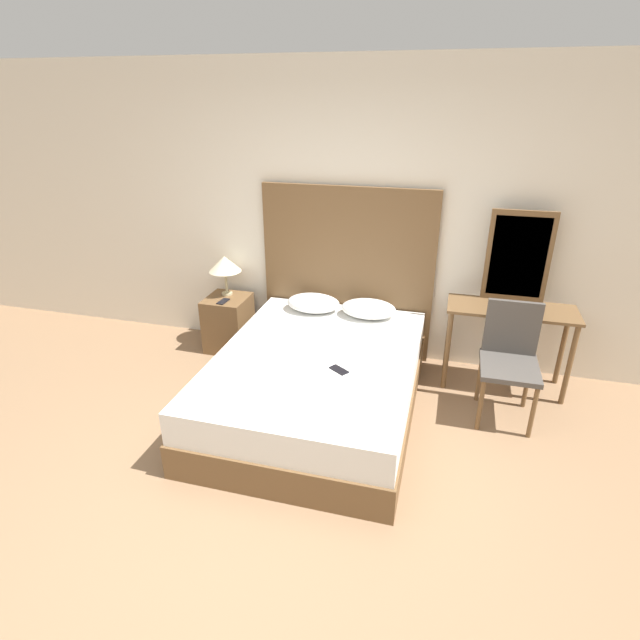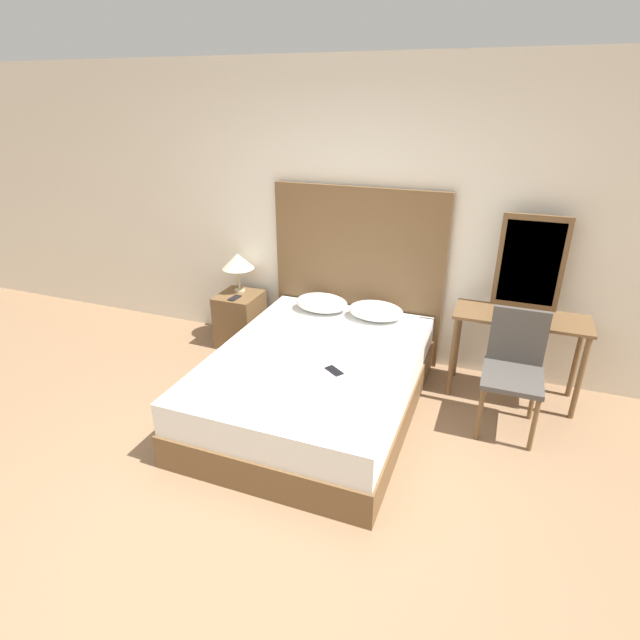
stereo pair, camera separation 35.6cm
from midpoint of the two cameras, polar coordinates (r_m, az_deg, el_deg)
ground_plane at (r=3.25m, az=-11.41°, el=-23.47°), size 16.00×16.00×0.00m
wall_back at (r=4.69m, az=0.95°, el=11.67°), size 10.00×0.06×2.70m
bed at (r=4.06m, az=-2.93°, el=-7.25°), size 1.56×2.12×0.52m
headboard at (r=4.76m, az=0.95°, el=5.26°), size 1.64×0.05×1.64m
pillow_left at (r=4.69m, az=-2.95°, el=1.92°), size 0.50×0.36×0.15m
pillow_right at (r=4.56m, az=3.35°, el=1.25°), size 0.50×0.36×0.15m
phone_on_bed at (r=3.70m, az=-0.58°, el=-5.79°), size 0.16×0.14×0.01m
nightstand at (r=5.15m, az=-12.37°, el=-0.37°), size 0.40×0.43×0.55m
table_lamp at (r=5.02m, az=-12.86°, el=6.19°), size 0.32×0.32×0.40m
phone_on_nightstand at (r=4.95m, az=-13.05°, el=2.05°), size 0.08×0.15×0.01m
vanity_desk at (r=4.46m, az=18.77°, el=-0.36°), size 1.05×0.42×0.75m
vanity_mirror at (r=4.46m, az=19.60°, el=6.79°), size 0.52×0.03×0.78m
chair at (r=4.12m, az=18.60°, el=-3.79°), size 0.44×0.48×0.93m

